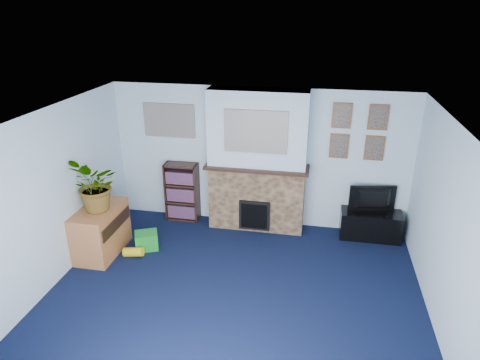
% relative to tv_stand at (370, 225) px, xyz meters
% --- Properties ---
extents(floor, '(5.00, 4.50, 0.01)m').
position_rel_tv_stand_xyz_m(floor, '(-1.91, -2.03, -0.23)').
color(floor, black).
rests_on(floor, ground).
extents(ceiling, '(5.00, 4.50, 0.01)m').
position_rel_tv_stand_xyz_m(ceiling, '(-1.91, -2.03, 2.17)').
color(ceiling, white).
rests_on(ceiling, wall_back).
extents(wall_back, '(5.00, 0.04, 2.40)m').
position_rel_tv_stand_xyz_m(wall_back, '(-1.91, 0.22, 0.97)').
color(wall_back, silver).
rests_on(wall_back, ground).
extents(wall_front, '(5.00, 0.04, 2.40)m').
position_rel_tv_stand_xyz_m(wall_front, '(-1.91, -4.28, 0.97)').
color(wall_front, silver).
rests_on(wall_front, ground).
extents(wall_left, '(0.04, 4.50, 2.40)m').
position_rel_tv_stand_xyz_m(wall_left, '(-4.41, -2.03, 0.97)').
color(wall_left, silver).
rests_on(wall_left, ground).
extents(wall_right, '(0.04, 4.50, 2.40)m').
position_rel_tv_stand_xyz_m(wall_right, '(0.59, -2.03, 0.97)').
color(wall_right, silver).
rests_on(wall_right, ground).
extents(chimney_breast, '(1.72, 0.50, 2.40)m').
position_rel_tv_stand_xyz_m(chimney_breast, '(-1.91, 0.02, 0.96)').
color(chimney_breast, brown).
rests_on(chimney_breast, ground).
extents(collage_main, '(1.00, 0.03, 0.68)m').
position_rel_tv_stand_xyz_m(collage_main, '(-1.91, -0.19, 1.55)').
color(collage_main, gray).
rests_on(collage_main, chimney_breast).
extents(collage_left, '(0.90, 0.03, 0.58)m').
position_rel_tv_stand_xyz_m(collage_left, '(-3.46, 0.21, 1.55)').
color(collage_left, gray).
rests_on(collage_left, wall_back).
extents(portrait_tl, '(0.30, 0.03, 0.40)m').
position_rel_tv_stand_xyz_m(portrait_tl, '(-0.61, 0.20, 1.77)').
color(portrait_tl, brown).
rests_on(portrait_tl, wall_back).
extents(portrait_tr, '(0.30, 0.03, 0.40)m').
position_rel_tv_stand_xyz_m(portrait_tr, '(-0.06, 0.20, 1.77)').
color(portrait_tr, brown).
rests_on(portrait_tr, wall_back).
extents(portrait_bl, '(0.30, 0.03, 0.40)m').
position_rel_tv_stand_xyz_m(portrait_bl, '(-0.61, 0.20, 1.27)').
color(portrait_bl, brown).
rests_on(portrait_bl, wall_back).
extents(portrait_br, '(0.30, 0.03, 0.40)m').
position_rel_tv_stand_xyz_m(portrait_br, '(-0.06, 0.20, 1.27)').
color(portrait_br, brown).
rests_on(portrait_br, wall_back).
extents(tv_stand, '(0.98, 0.41, 0.46)m').
position_rel_tv_stand_xyz_m(tv_stand, '(0.00, 0.00, 0.00)').
color(tv_stand, black).
rests_on(tv_stand, ground).
extents(television, '(0.76, 0.23, 0.44)m').
position_rel_tv_stand_xyz_m(television, '(0.00, 0.02, 0.46)').
color(television, black).
rests_on(television, tv_stand).
extents(bookshelf, '(0.58, 0.28, 1.05)m').
position_rel_tv_stand_xyz_m(bookshelf, '(-3.26, 0.08, 0.28)').
color(bookshelf, black).
rests_on(bookshelf, ground).
extents(sideboard, '(0.54, 0.97, 0.76)m').
position_rel_tv_stand_xyz_m(sideboard, '(-4.15, -1.26, 0.12)').
color(sideboard, '#AD6737').
rests_on(sideboard, ground).
extents(potted_plant, '(0.88, 0.92, 0.80)m').
position_rel_tv_stand_xyz_m(potted_plant, '(-4.10, -1.31, 0.93)').
color(potted_plant, '#26661E').
rests_on(potted_plant, sideboard).
extents(mantel_clock, '(0.10, 0.06, 0.14)m').
position_rel_tv_stand_xyz_m(mantel_clock, '(-2.00, -0.03, 1.00)').
color(mantel_clock, gold).
rests_on(mantel_clock, chimney_breast).
extents(mantel_candle, '(0.06, 0.06, 0.18)m').
position_rel_tv_stand_xyz_m(mantel_candle, '(-1.65, -0.03, 1.01)').
color(mantel_candle, '#B2BFC6').
rests_on(mantel_candle, chimney_breast).
extents(mantel_teddy, '(0.12, 0.12, 0.12)m').
position_rel_tv_stand_xyz_m(mantel_teddy, '(-2.39, -0.03, 0.99)').
color(mantel_teddy, gray).
rests_on(mantel_teddy, chimney_breast).
extents(mantel_can, '(0.07, 0.07, 0.13)m').
position_rel_tv_stand_xyz_m(mantel_can, '(-1.19, -0.03, 0.99)').
color(mantel_can, purple).
rests_on(mantel_can, chimney_breast).
extents(green_crate, '(0.43, 0.40, 0.28)m').
position_rel_tv_stand_xyz_m(green_crate, '(-3.52, -1.03, -0.09)').
color(green_crate, '#198C26').
rests_on(green_crate, ground).
extents(toy_ball, '(0.19, 0.19, 0.19)m').
position_rel_tv_stand_xyz_m(toy_ball, '(-4.26, -1.26, -0.14)').
color(toy_ball, purple).
rests_on(toy_ball, ground).
extents(toy_block, '(0.17, 0.17, 0.20)m').
position_rel_tv_stand_xyz_m(toy_block, '(-4.16, -1.03, -0.12)').
color(toy_block, purple).
rests_on(toy_block, ground).
extents(toy_tube, '(0.32, 0.14, 0.19)m').
position_rel_tv_stand_xyz_m(toy_tube, '(-3.63, -1.28, -0.16)').
color(toy_tube, yellow).
rests_on(toy_tube, ground).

